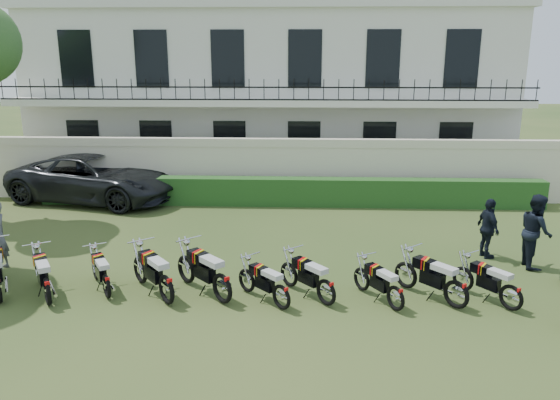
{
  "coord_description": "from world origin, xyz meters",
  "views": [
    {
      "loc": [
        1.47,
        -11.79,
        5.28
      ],
      "look_at": [
        0.86,
        2.39,
        1.48
      ],
      "focal_mm": 35.0,
      "sensor_mm": 36.0,
      "label": 1
    }
  ],
  "objects_px": {
    "motorcycle_2": "(106,281)",
    "motorcycle_7": "(396,292)",
    "motorcycle_1": "(47,285)",
    "motorcycle_8": "(457,288)",
    "motorcycle_3": "(166,283)",
    "suv": "(95,178)",
    "motorcycle_9": "(512,291)",
    "motorcycle_5": "(281,291)",
    "officer_5": "(488,228)",
    "officer_4": "(536,231)",
    "motorcycle_6": "(326,286)",
    "motorcycle_4": "(222,281)"
  },
  "relations": [
    {
      "from": "officer_5",
      "to": "motorcycle_1",
      "type": "bearing_deg",
      "value": 96.16
    },
    {
      "from": "motorcycle_8",
      "to": "motorcycle_4",
      "type": "bearing_deg",
      "value": 138.67
    },
    {
      "from": "motorcycle_4",
      "to": "motorcycle_9",
      "type": "relative_size",
      "value": 1.08
    },
    {
      "from": "officer_4",
      "to": "motorcycle_5",
      "type": "bearing_deg",
      "value": 117.66
    },
    {
      "from": "motorcycle_6",
      "to": "suv",
      "type": "distance_m",
      "value": 11.78
    },
    {
      "from": "motorcycle_2",
      "to": "motorcycle_7",
      "type": "height_order",
      "value": "motorcycle_2"
    },
    {
      "from": "motorcycle_5",
      "to": "officer_5",
      "type": "bearing_deg",
      "value": -12.01
    },
    {
      "from": "motorcycle_1",
      "to": "motorcycle_9",
      "type": "bearing_deg",
      "value": -31.53
    },
    {
      "from": "motorcycle_7",
      "to": "officer_5",
      "type": "relative_size",
      "value": 0.92
    },
    {
      "from": "motorcycle_1",
      "to": "motorcycle_8",
      "type": "distance_m",
      "value": 8.77
    },
    {
      "from": "motorcycle_4",
      "to": "motorcycle_7",
      "type": "bearing_deg",
      "value": -46.64
    },
    {
      "from": "motorcycle_5",
      "to": "officer_4",
      "type": "relative_size",
      "value": 0.69
    },
    {
      "from": "officer_5",
      "to": "motorcycle_5",
      "type": "bearing_deg",
      "value": 110.28
    },
    {
      "from": "motorcycle_9",
      "to": "motorcycle_7",
      "type": "bearing_deg",
      "value": 145.7
    },
    {
      "from": "motorcycle_2",
      "to": "officer_4",
      "type": "bearing_deg",
      "value": -18.83
    },
    {
      "from": "officer_5",
      "to": "motorcycle_3",
      "type": "bearing_deg",
      "value": 100.44
    },
    {
      "from": "motorcycle_4",
      "to": "motorcycle_5",
      "type": "bearing_deg",
      "value": -54.25
    },
    {
      "from": "motorcycle_6",
      "to": "motorcycle_9",
      "type": "distance_m",
      "value": 3.9
    },
    {
      "from": "motorcycle_4",
      "to": "motorcycle_6",
      "type": "xyz_separation_m",
      "value": [
        2.25,
        -0.0,
        -0.07
      ]
    },
    {
      "from": "motorcycle_1",
      "to": "motorcycle_4",
      "type": "height_order",
      "value": "motorcycle_4"
    },
    {
      "from": "motorcycle_5",
      "to": "motorcycle_9",
      "type": "height_order",
      "value": "motorcycle_9"
    },
    {
      "from": "officer_4",
      "to": "officer_5",
      "type": "relative_size",
      "value": 1.17
    },
    {
      "from": "motorcycle_5",
      "to": "motorcycle_6",
      "type": "relative_size",
      "value": 0.9
    },
    {
      "from": "motorcycle_1",
      "to": "motorcycle_7",
      "type": "xyz_separation_m",
      "value": [
        7.47,
        0.07,
        -0.06
      ]
    },
    {
      "from": "motorcycle_1",
      "to": "officer_5",
      "type": "height_order",
      "value": "officer_5"
    },
    {
      "from": "officer_5",
      "to": "motorcycle_8",
      "type": "bearing_deg",
      "value": 140.77
    },
    {
      "from": "motorcycle_4",
      "to": "motorcycle_6",
      "type": "relative_size",
      "value": 1.11
    },
    {
      "from": "motorcycle_6",
      "to": "motorcycle_1",
      "type": "bearing_deg",
      "value": 141.65
    },
    {
      "from": "motorcycle_3",
      "to": "motorcycle_8",
      "type": "distance_m",
      "value": 6.21
    },
    {
      "from": "motorcycle_3",
      "to": "officer_5",
      "type": "distance_m",
      "value": 8.49
    },
    {
      "from": "motorcycle_8",
      "to": "suv",
      "type": "bearing_deg",
      "value": 101.36
    },
    {
      "from": "motorcycle_6",
      "to": "motorcycle_8",
      "type": "height_order",
      "value": "motorcycle_8"
    },
    {
      "from": "motorcycle_7",
      "to": "motorcycle_2",
      "type": "bearing_deg",
      "value": 145.25
    },
    {
      "from": "motorcycle_9",
      "to": "suv",
      "type": "height_order",
      "value": "suv"
    },
    {
      "from": "motorcycle_7",
      "to": "officer_5",
      "type": "distance_m",
      "value": 4.44
    },
    {
      "from": "motorcycle_3",
      "to": "suv",
      "type": "height_order",
      "value": "suv"
    },
    {
      "from": "motorcycle_1",
      "to": "motorcycle_2",
      "type": "relative_size",
      "value": 1.11
    },
    {
      "from": "motorcycle_1",
      "to": "motorcycle_8",
      "type": "height_order",
      "value": "motorcycle_8"
    },
    {
      "from": "suv",
      "to": "officer_4",
      "type": "bearing_deg",
      "value": -99.81
    },
    {
      "from": "motorcycle_5",
      "to": "motorcycle_9",
      "type": "relative_size",
      "value": 0.88
    },
    {
      "from": "motorcycle_1",
      "to": "officer_5",
      "type": "xyz_separation_m",
      "value": [
        10.41,
        3.38,
        0.32
      ]
    },
    {
      "from": "motorcycle_1",
      "to": "motorcycle_5",
      "type": "distance_m",
      "value": 5.05
    },
    {
      "from": "suv",
      "to": "motorcycle_4",
      "type": "bearing_deg",
      "value": -131.15
    },
    {
      "from": "motorcycle_5",
      "to": "officer_5",
      "type": "relative_size",
      "value": 0.8
    },
    {
      "from": "motorcycle_4",
      "to": "motorcycle_6",
      "type": "bearing_deg",
      "value": -43.79
    },
    {
      "from": "motorcycle_1",
      "to": "motorcycle_4",
      "type": "bearing_deg",
      "value": -28.63
    },
    {
      "from": "motorcycle_4",
      "to": "motorcycle_7",
      "type": "height_order",
      "value": "motorcycle_4"
    },
    {
      "from": "suv",
      "to": "motorcycle_2",
      "type": "bearing_deg",
      "value": -144.36
    },
    {
      "from": "motorcycle_2",
      "to": "motorcycle_7",
      "type": "xyz_separation_m",
      "value": [
        6.32,
        -0.34,
        -0.01
      ]
    },
    {
      "from": "suv",
      "to": "officer_5",
      "type": "height_order",
      "value": "suv"
    }
  ]
}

